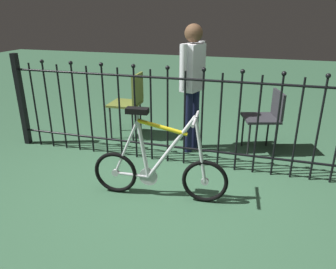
% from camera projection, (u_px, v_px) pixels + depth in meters
% --- Properties ---
extents(ground_plane, '(20.00, 20.00, 0.00)m').
position_uv_depth(ground_plane, '(163.00, 195.00, 3.10)').
color(ground_plane, '#366042').
extents(iron_fence, '(4.35, 0.07, 1.19)m').
position_uv_depth(iron_fence, '(176.00, 114.00, 3.56)').
color(iron_fence, black).
rests_on(iron_fence, ground).
extents(bicycle, '(1.29, 0.40, 0.88)m').
position_uv_depth(bicycle, '(159.00, 168.00, 2.97)').
color(bicycle, black).
rests_on(bicycle, ground).
extents(chair_charcoal, '(0.51, 0.51, 0.78)m').
position_uv_depth(chair_charcoal, '(267.00, 115.00, 3.90)').
color(chair_charcoal, black).
rests_on(chair_charcoal, ground).
extents(chair_olive, '(0.42, 0.42, 0.89)m').
position_uv_depth(chair_olive, '(130.00, 99.00, 4.36)').
color(chair_olive, black).
rests_on(chair_olive, ground).
extents(person_visitor, '(0.26, 0.46, 1.54)m').
position_uv_depth(person_visitor, '(192.00, 79.00, 3.80)').
color(person_visitor, '#191E3F').
rests_on(person_visitor, ground).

